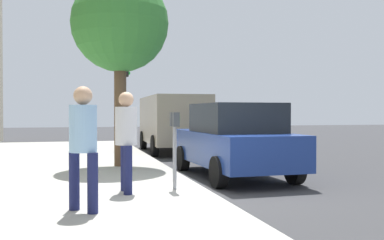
{
  "coord_description": "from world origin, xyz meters",
  "views": [
    {
      "loc": [
        -8.07,
        2.32,
        1.56
      ],
      "look_at": [
        0.41,
        0.08,
        1.41
      ],
      "focal_mm": 41.23,
      "sensor_mm": 36.0,
      "label": 1
    }
  ],
  "objects_px": {
    "parking_meter": "(175,134)",
    "street_tree": "(120,25)",
    "parked_sedan_near": "(234,140)",
    "traffic_signal": "(123,86)",
    "parked_van_far": "(172,120)",
    "pedestrian_bystander": "(83,138)",
    "pedestrian_at_meter": "(126,133)"
  },
  "relations": [
    {
      "from": "parking_meter",
      "to": "street_tree",
      "type": "height_order",
      "value": "street_tree"
    },
    {
      "from": "parked_sedan_near",
      "to": "traffic_signal",
      "type": "bearing_deg",
      "value": 15.61
    },
    {
      "from": "parked_van_far",
      "to": "parking_meter",
      "type": "bearing_deg",
      "value": 168.01
    },
    {
      "from": "pedestrian_bystander",
      "to": "traffic_signal",
      "type": "relative_size",
      "value": 0.49
    },
    {
      "from": "pedestrian_bystander",
      "to": "traffic_signal",
      "type": "xyz_separation_m",
      "value": [
        10.49,
        -1.64,
        1.37
      ]
    },
    {
      "from": "pedestrian_bystander",
      "to": "parking_meter",
      "type": "bearing_deg",
      "value": 1.75
    },
    {
      "from": "pedestrian_at_meter",
      "to": "parking_meter",
      "type": "bearing_deg",
      "value": 7.6
    },
    {
      "from": "parking_meter",
      "to": "street_tree",
      "type": "xyz_separation_m",
      "value": [
        3.79,
        0.62,
        2.69
      ]
    },
    {
      "from": "parking_meter",
      "to": "pedestrian_bystander",
      "type": "relative_size",
      "value": 0.79
    },
    {
      "from": "pedestrian_at_meter",
      "to": "parked_van_far",
      "type": "relative_size",
      "value": 0.34
    },
    {
      "from": "pedestrian_at_meter",
      "to": "pedestrian_bystander",
      "type": "distance_m",
      "value": 1.53
    },
    {
      "from": "pedestrian_bystander",
      "to": "traffic_signal",
      "type": "height_order",
      "value": "traffic_signal"
    },
    {
      "from": "pedestrian_at_meter",
      "to": "street_tree",
      "type": "xyz_separation_m",
      "value": [
        3.94,
        -0.28,
        2.66
      ]
    },
    {
      "from": "parked_van_far",
      "to": "street_tree",
      "type": "bearing_deg",
      "value": 154.18
    },
    {
      "from": "pedestrian_at_meter",
      "to": "parked_van_far",
      "type": "xyz_separation_m",
      "value": [
        9.2,
        -2.82,
        0.06
      ]
    },
    {
      "from": "traffic_signal",
      "to": "parked_van_far",
      "type": "bearing_deg",
      "value": -88.89
    },
    {
      "from": "parked_sedan_near",
      "to": "parked_van_far",
      "type": "distance_m",
      "value": 6.96
    },
    {
      "from": "parking_meter",
      "to": "pedestrian_at_meter",
      "type": "relative_size",
      "value": 0.8
    },
    {
      "from": "parked_van_far",
      "to": "street_tree",
      "type": "relative_size",
      "value": 1.05
    },
    {
      "from": "pedestrian_at_meter",
      "to": "street_tree",
      "type": "relative_size",
      "value": 0.35
    },
    {
      "from": "parked_sedan_near",
      "to": "pedestrian_bystander",
      "type": "bearing_deg",
      "value": 134.99
    },
    {
      "from": "parking_meter",
      "to": "parked_sedan_near",
      "type": "relative_size",
      "value": 0.32
    },
    {
      "from": "parking_meter",
      "to": "parked_sedan_near",
      "type": "bearing_deg",
      "value": -42.55
    },
    {
      "from": "parking_meter",
      "to": "parked_sedan_near",
      "type": "distance_m",
      "value": 2.86
    },
    {
      "from": "pedestrian_bystander",
      "to": "parked_sedan_near",
      "type": "relative_size",
      "value": 0.4
    },
    {
      "from": "parked_van_far",
      "to": "street_tree",
      "type": "distance_m",
      "value": 6.39
    },
    {
      "from": "parking_meter",
      "to": "parked_sedan_near",
      "type": "xyz_separation_m",
      "value": [
        2.09,
        -1.92,
        -0.27
      ]
    },
    {
      "from": "parked_van_far",
      "to": "traffic_signal",
      "type": "distance_m",
      "value": 2.34
    },
    {
      "from": "parked_sedan_near",
      "to": "street_tree",
      "type": "distance_m",
      "value": 4.26
    },
    {
      "from": "parked_sedan_near",
      "to": "street_tree",
      "type": "relative_size",
      "value": 0.89
    },
    {
      "from": "parked_sedan_near",
      "to": "parked_van_far",
      "type": "xyz_separation_m",
      "value": [
        6.95,
        0.0,
        0.36
      ]
    },
    {
      "from": "pedestrian_at_meter",
      "to": "parked_van_far",
      "type": "distance_m",
      "value": 9.62
    }
  ]
}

